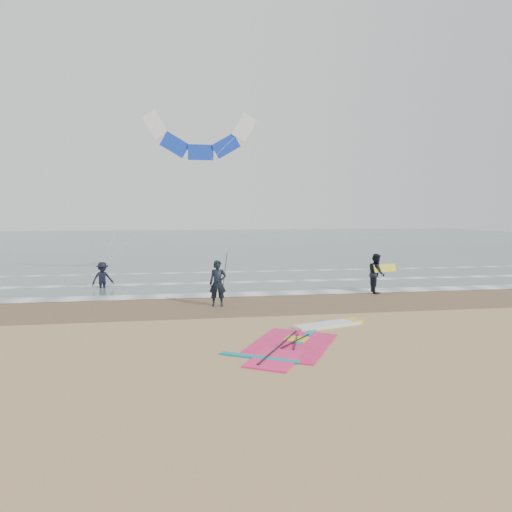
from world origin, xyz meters
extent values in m
plane|color=tan|center=(0.00, 0.00, 0.00)|extent=(120.00, 120.00, 0.00)
cube|color=#47605E|center=(0.00, 48.00, 0.01)|extent=(120.00, 80.00, 0.02)
cube|color=brown|center=(0.00, 6.00, 0.00)|extent=(120.00, 5.00, 0.01)
cube|color=white|center=(0.00, 8.20, 0.03)|extent=(120.00, 1.20, 0.02)
cube|color=white|center=(0.00, 12.00, 0.03)|extent=(120.00, 0.70, 0.02)
cube|color=white|center=(0.00, 16.50, 0.03)|extent=(120.00, 0.50, 0.01)
cube|color=white|center=(1.64, 1.66, 0.06)|extent=(2.57, 1.36, 0.12)
cube|color=yellow|center=(2.74, 2.01, 0.06)|extent=(0.61, 0.71, 0.13)
cube|color=#FD1F66|center=(-0.15, -0.34, 0.02)|extent=(3.50, 3.87, 0.04)
cube|color=#FD1F66|center=(-0.90, -1.63, 0.02)|extent=(1.94, 2.16, 0.05)
cube|color=#0C8C99|center=(0.84, 0.96, 0.02)|extent=(1.79, 2.88, 0.05)
cube|color=#0C8C99|center=(-1.30, -1.43, 0.02)|extent=(2.10, 1.34, 0.05)
cube|color=yellow|center=(0.15, 0.16, 0.03)|extent=(0.90, 0.87, 0.05)
cylinder|color=black|center=(-0.55, -0.54, 0.05)|extent=(1.85, 3.14, 0.06)
cylinder|color=black|center=(0.05, -0.14, 0.07)|extent=(1.23, 1.36, 0.04)
cylinder|color=black|center=(0.05, -0.14, 0.07)|extent=(0.59, 1.72, 0.04)
imported|color=black|center=(-1.93, 5.70, 0.99)|extent=(0.76, 0.54, 1.97)
imported|color=black|center=(6.07, 7.73, 0.98)|extent=(0.88, 1.05, 1.96)
imported|color=black|center=(-7.58, 11.15, 0.87)|extent=(1.30, 1.11, 1.75)
cylinder|color=black|center=(-1.63, 5.70, 1.45)|extent=(0.17, 0.86, 1.82)
cube|color=yellow|center=(6.47, 7.63, 1.24)|extent=(1.30, 0.51, 0.39)
cube|color=white|center=(-4.87, 13.75, 8.96)|extent=(1.52, 0.17, 1.74)
cube|color=#1235C2|center=(-3.78, 13.75, 7.87)|extent=(1.74, 0.18, 1.52)
cube|color=#1235C2|center=(-2.30, 13.75, 7.47)|extent=(1.50, 0.17, 0.89)
cube|color=#1235C2|center=(-0.81, 13.75, 7.87)|extent=(1.74, 0.18, 1.52)
cube|color=white|center=(0.28, 13.75, 8.96)|extent=(1.52, 0.17, 1.74)
cylinder|color=beige|center=(-6.23, 12.45, 5.06)|extent=(2.73, 2.62, 7.80)
cylinder|color=beige|center=(-3.65, 12.45, 5.06)|extent=(7.87, 2.62, 7.80)
camera|label=1|loc=(-3.26, -13.47, 4.03)|focal=32.00mm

